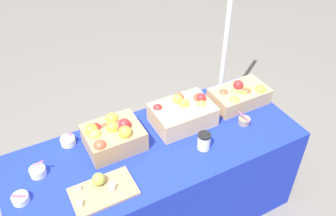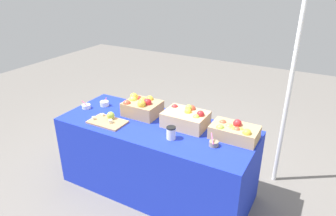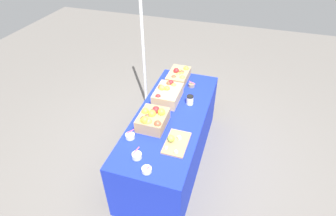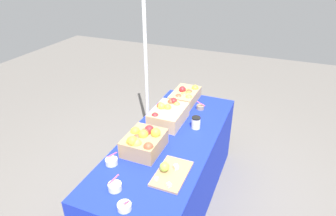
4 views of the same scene
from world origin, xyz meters
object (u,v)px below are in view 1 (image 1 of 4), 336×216
Objects in this scene: sample_bowl_mid at (38,171)px; sample_bowl_far at (68,141)px; apple_crate_left at (239,95)px; tent_pole at (227,28)px; apple_crate_middle at (183,113)px; sample_bowl_near at (20,199)px; apple_crate_right at (112,135)px; coffee_cup at (204,141)px; cutting_board_front at (102,189)px; sample_bowl_extra at (244,121)px.

sample_bowl_far is (0.23, 0.17, -0.00)m from sample_bowl_mid.
tent_pole is (0.32, 0.62, 0.18)m from apple_crate_left.
apple_crate_middle reaches higher than sample_bowl_far.
sample_bowl_far is (-1.22, 0.17, -0.04)m from apple_crate_left.
sample_bowl_near is 0.88× the size of sample_bowl_far.
apple_crate_right reaches higher than coffee_cup.
apple_crate_right is at bearing 178.79° from apple_crate_left.
cutting_board_front is 0.18× the size of tent_pole.
coffee_cup reaches higher than sample_bowl_mid.
sample_bowl_extra is at bearing -8.70° from sample_bowl_mid.
cutting_board_front is at bearing -82.52° from sample_bowl_far.
cutting_board_front is 1.75m from tent_pole.
apple_crate_right is 3.24× the size of sample_bowl_mid.
apple_crate_middle is at bearing 88.10° from coffee_cup.
sample_bowl_mid is (-0.47, -0.02, -0.06)m from apple_crate_right.
coffee_cup reaches higher than sample_bowl_near.
apple_crate_right reaches higher than cutting_board_front.
apple_crate_middle is 0.98m from sample_bowl_mid.
sample_bowl_mid is at bearing 171.30° from sample_bowl_extra.
apple_crate_left reaches higher than sample_bowl_extra.
cutting_board_front is at bearing -120.93° from apple_crate_right.
apple_crate_right reaches higher than sample_bowl_far.
sample_bowl_far is at bearing 36.64° from sample_bowl_mid.
sample_bowl_extra is at bearing 10.32° from coffee_cup.
sample_bowl_extra is at bearing -117.59° from apple_crate_left.
apple_crate_right is at bearing 165.58° from sample_bowl_extra.
cutting_board_front is at bearing -45.40° from sample_bowl_mid.
cutting_board_front is 1.05m from sample_bowl_extra.
sample_bowl_mid is 1.03× the size of sample_bowl_far.
coffee_cup is (0.97, -0.27, 0.03)m from sample_bowl_mid.
tent_pole reaches higher than apple_crate_middle.
apple_crate_left is 1.13× the size of cutting_board_front.
apple_crate_middle is at bearing -141.88° from tent_pole.
sample_bowl_extra is (1.34, -0.20, -0.00)m from sample_bowl_mid.
sample_bowl_extra is 0.05× the size of tent_pole.
coffee_cup is at bearing -150.44° from apple_crate_left.
tent_pole is at bearing 25.10° from apple_crate_right.
sample_bowl_far is at bearing 167.88° from apple_crate_middle.
sample_bowl_far is 1.62m from tent_pole.
apple_crate_left is at bearing -8.00° from sample_bowl_far.
apple_crate_right is 0.62m from sample_bowl_near.
apple_crate_middle is at bearing 7.93° from sample_bowl_near.
sample_bowl_extra reaches higher than cutting_board_front.
sample_bowl_far is at bearing 161.44° from sample_bowl_extra.
coffee_cup is at bearing -131.58° from tent_pole.
sample_bowl_far is at bearing 149.33° from coffee_cup.
sample_bowl_near is 1.46m from sample_bowl_extra.
apple_crate_left is 1.19m from cutting_board_front.
apple_crate_middle is at bearing 149.53° from sample_bowl_extra.
apple_crate_middle is at bearing -1.23° from apple_crate_right.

